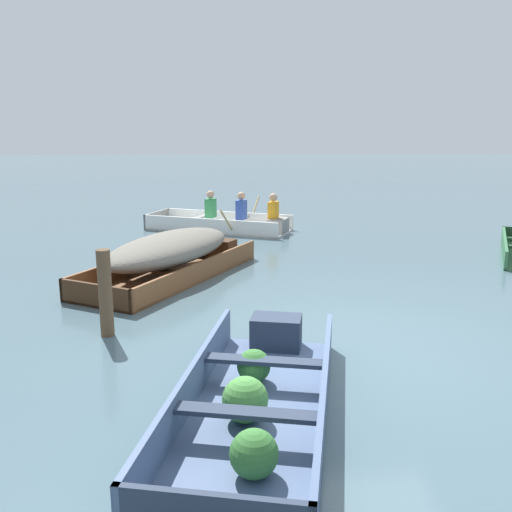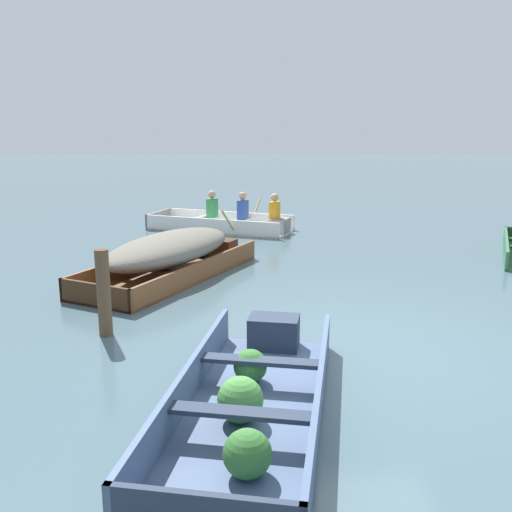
% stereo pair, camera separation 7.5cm
% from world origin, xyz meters
% --- Properties ---
extents(ground_plane, '(80.00, 80.00, 0.00)m').
position_xyz_m(ground_plane, '(0.00, 0.00, 0.00)').
color(ground_plane, '#47606B').
extents(dinghy_slate_blue_foreground, '(1.79, 3.43, 0.42)m').
position_xyz_m(dinghy_slate_blue_foreground, '(-1.19, -1.46, 0.15)').
color(dinghy_slate_blue_foreground, '#475B7F').
rests_on(dinghy_slate_blue_foreground, ground).
extents(skiff_wooden_brown_mid_moored, '(2.78, 3.72, 0.72)m').
position_xyz_m(skiff_wooden_brown_mid_moored, '(-2.41, 3.04, 0.41)').
color(skiff_wooden_brown_mid_moored, brown).
rests_on(skiff_wooden_brown_mid_moored, ground).
extents(rowboat_white_with_crew, '(3.49, 2.51, 0.92)m').
position_xyz_m(rowboat_white_with_crew, '(-1.56, 7.10, 0.20)').
color(rowboat_white_with_crew, white).
rests_on(rowboat_white_with_crew, ground).
extents(mooring_post, '(0.16, 0.16, 1.03)m').
position_xyz_m(mooring_post, '(-2.87, 0.43, 0.52)').
color(mooring_post, brown).
rests_on(mooring_post, ground).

